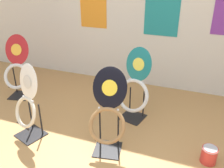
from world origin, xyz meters
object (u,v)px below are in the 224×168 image
Objects in this scene: toilet_seat_display_jazz_black at (108,113)px; toilet_seat_display_teal_sax at (134,90)px; toilet_seat_display_white_plain at (27,104)px; paint_can at (209,154)px; toilet_seat_display_crimson_swirl at (17,68)px.

toilet_seat_display_teal_sax reaches higher than toilet_seat_display_jazz_black.
toilet_seat_display_teal_sax is (1.00, 0.75, -0.01)m from toilet_seat_display_white_plain.
paint_can is (1.01, 0.14, -0.34)m from toilet_seat_display_jazz_black.
toilet_seat_display_teal_sax is 5.12× the size of paint_can.
toilet_seat_display_white_plain is 1.96m from paint_can.
toilet_seat_display_crimson_swirl reaches higher than toilet_seat_display_white_plain.
toilet_seat_display_crimson_swirl is 2.72m from paint_can.
toilet_seat_display_crimson_swirl is (-1.65, 0.64, -0.01)m from toilet_seat_display_jazz_black.
toilet_seat_display_teal_sax is at bearing 150.86° from paint_can.
toilet_seat_display_jazz_black is at bearing -97.81° from toilet_seat_display_teal_sax.
toilet_seat_display_jazz_black reaches higher than paint_can.
toilet_seat_display_white_plain is 0.96× the size of toilet_seat_display_crimson_swirl.
toilet_seat_display_teal_sax is at bearing 37.12° from toilet_seat_display_white_plain.
toilet_seat_display_jazz_black is 1.08m from paint_can.
toilet_seat_display_jazz_black is 0.66m from toilet_seat_display_teal_sax.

